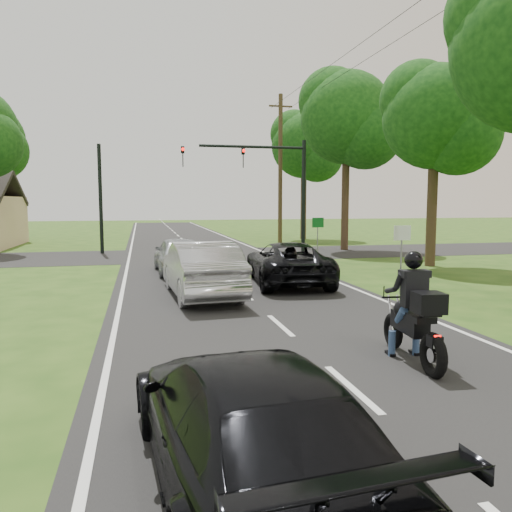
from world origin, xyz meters
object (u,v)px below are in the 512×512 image
Objects in this scene: traffic_signal at (269,176)px; utility_pole_far at (280,169)px; dark_suv at (288,263)px; sign_green at (318,229)px; silver_sedan at (201,269)px; dark_car_behind at (247,420)px; silver_suv at (179,254)px; motorcycle_rider at (414,319)px; sign_white at (402,243)px.

utility_pole_far reaches higher than traffic_signal.
dark_suv is 2.46× the size of sign_green.
traffic_signal is at bearing -118.55° from silver_sedan.
traffic_signal is (4.68, 10.03, 3.29)m from silver_sedan.
dark_car_behind is 2.21× the size of sign_green.
silver_sedan is at bearing 33.80° from dark_suv.
silver_suv is (-3.50, 3.48, 0.02)m from dark_suv.
sign_green is at bearing -114.41° from dark_suv.
utility_pole_far is (7.54, 18.04, 4.24)m from silver_sedan.
silver_suv is (-0.28, 5.22, -0.09)m from silver_sedan.
motorcycle_rider reaches higher than dark_car_behind.
utility_pole_far is 4.71× the size of sign_white.
sign_white is at bearing -82.95° from traffic_signal.
motorcycle_rider is 4.83m from dark_car_behind.
sign_green is (6.52, 1.80, 0.84)m from silver_suv.
silver_sedan is 0.51× the size of utility_pole_far.
motorcycle_rider is 7.62m from silver_sedan.
sign_green is (6.24, 7.02, 0.75)m from silver_sedan.
sign_white is at bearing -91.43° from sign_green.
utility_pole_far is at bearing -111.19° from dark_car_behind.
dark_suv is 0.82× the size of traffic_signal.
silver_sedan is at bearing 170.77° from sign_white.
sign_green is at bearing -96.73° from utility_pole_far.
dark_suv is 3.65m from silver_sedan.
sign_white is (6.80, 9.19, 0.91)m from dark_car_behind.
utility_pole_far is 19.39m from sign_white.
motorcycle_rider is 17.49m from traffic_signal.
dark_suv is at bearing -119.83° from sign_green.
traffic_signal is at bearing -138.11° from silver_suv.
silver_sedan is 1.16× the size of silver_suv.
silver_suv is 2.06× the size of sign_green.
dark_suv is at bearing -113.25° from dark_car_behind.
sign_green reaches higher than dark_car_behind.
motorcycle_rider is 1.10× the size of sign_white.
silver_sedan reaches higher than dark_suv.
traffic_signal is 0.64× the size of utility_pole_far.
motorcycle_rider is 1.10× the size of sign_green.
utility_pole_far reaches higher than sign_green.
dark_car_behind is 18.58m from sign_green.
silver_sedan is (-3.21, -1.74, 0.11)m from dark_suv.
traffic_signal reaches higher than motorcycle_rider.
silver_sedan is 0.79× the size of traffic_signal.
motorcycle_rider is at bearing -103.31° from sign_green.
silver_sedan is (-2.91, 7.04, 0.06)m from motorcycle_rider.
traffic_signal reaches higher than silver_suv.
traffic_signal reaches higher than sign_white.
sign_white is at bearing 167.21° from silver_sedan.
sign_white is at bearing 133.32° from silver_suv.
motorcycle_rider reaches higher than silver_suv.
dark_car_behind is (-3.67, -3.13, -0.10)m from motorcycle_rider.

